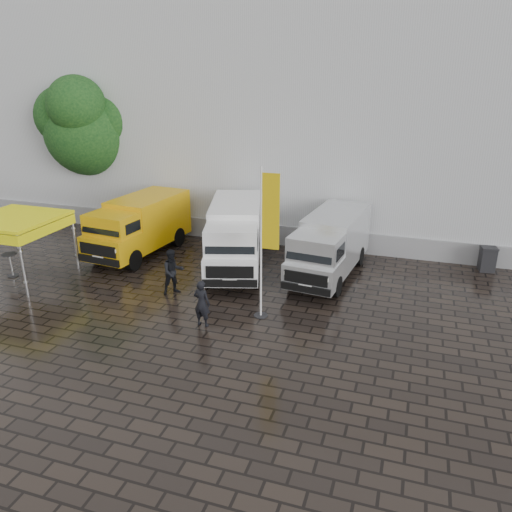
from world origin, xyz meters
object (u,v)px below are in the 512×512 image
at_px(van_white, 235,238).
at_px(canopy_tent, 14,221).
at_px(person_front, 202,303).
at_px(flagpole, 266,236).
at_px(van_yellow, 139,227).
at_px(wheelie_bin, 487,259).
at_px(person_tent, 173,272).
at_px(van_silver, 330,247).
at_px(cocktail_table, 11,265).

height_order(van_white, canopy_tent, van_white).
height_order(canopy_tent, person_front, canopy_tent).
height_order(flagpole, person_front, flagpole).
relative_size(van_yellow, canopy_tent, 1.72).
distance_m(wheelie_bin, person_tent, 13.53).
bearing_deg(van_silver, person_tent, -139.50).
bearing_deg(van_white, person_tent, -128.96).
distance_m(van_yellow, wheelie_bin, 15.77).
relative_size(van_silver, flagpole, 1.11).
bearing_deg(van_silver, canopy_tent, -154.24).
relative_size(van_white, canopy_tent, 1.94).
height_order(van_silver, person_tent, van_silver).
height_order(flagpole, cocktail_table, flagpole).
height_order(canopy_tent, person_tent, canopy_tent).
height_order(van_white, person_front, van_white).
relative_size(flagpole, wheelie_bin, 4.93).
bearing_deg(van_silver, person_front, -113.32).
xyz_separation_m(flagpole, person_tent, (-4.03, 0.82, -2.13)).
height_order(flagpole, wheelie_bin, flagpole).
xyz_separation_m(van_silver, person_tent, (-5.45, -3.68, -0.39)).
height_order(cocktail_table, wheelie_bin, wheelie_bin).
height_order(cocktail_table, person_front, person_front).
distance_m(cocktail_table, person_front, 9.61).
bearing_deg(canopy_tent, person_front, -9.50).
bearing_deg(wheelie_bin, canopy_tent, -167.14).
bearing_deg(wheelie_bin, person_front, -146.69).
bearing_deg(van_white, cocktail_table, -172.61).
bearing_deg(person_tent, cocktail_table, 139.83).
xyz_separation_m(van_yellow, van_white, (4.93, -0.27, 0.07)).
xyz_separation_m(flagpole, person_front, (-1.88, -1.28, -2.20)).
distance_m(van_yellow, canopy_tent, 5.39).
bearing_deg(person_front, flagpole, -139.46).
height_order(canopy_tent, wheelie_bin, canopy_tent).
distance_m(van_white, cocktail_table, 9.56).
distance_m(canopy_tent, cocktail_table, 2.07).
height_order(van_white, cocktail_table, van_white).
distance_m(cocktail_table, person_tent, 7.38).
height_order(van_yellow, wheelie_bin, van_yellow).
bearing_deg(cocktail_table, van_yellow, 47.93).
bearing_deg(canopy_tent, van_white, 25.64).
distance_m(van_yellow, person_front, 8.07).
bearing_deg(person_tent, van_yellow, 90.24).
relative_size(canopy_tent, wheelie_bin, 3.04).
bearing_deg(person_front, van_white, -75.19).
height_order(flagpole, person_tent, flagpole).
bearing_deg(flagpole, cocktail_table, 178.88).
distance_m(canopy_tent, flagpole, 10.82).
relative_size(van_white, person_front, 3.85).
bearing_deg(person_tent, person_front, -89.08).
xyz_separation_m(van_silver, person_front, (-3.30, -5.77, -0.46)).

